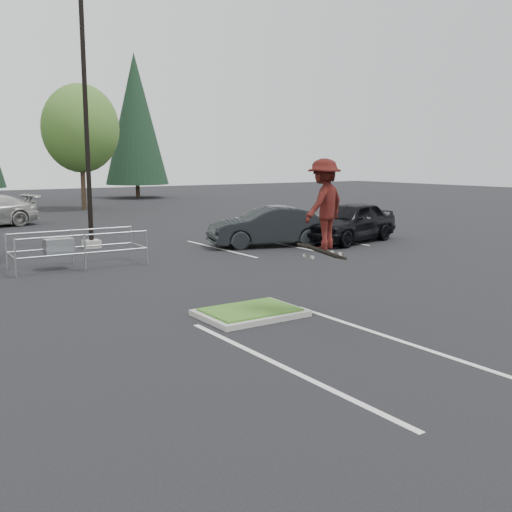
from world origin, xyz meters
TOP-DOWN VIEW (x-y plane):
  - ground at (0.00, 0.00)m, footprint 120.00×120.00m
  - grass_median at (0.00, 0.00)m, footprint 2.20×1.60m
  - stall_lines at (-1.35, 6.02)m, footprint 22.62×17.60m
  - light_pole at (0.50, 12.00)m, footprint 0.70×0.60m
  - decid_c at (5.99, 29.83)m, footprint 5.12×5.12m
  - conif_c at (14.00, 39.50)m, footprint 5.50×5.50m
  - cart_corral at (-1.72, 8.01)m, footprint 4.15×1.59m
  - skateboarder at (1.20, -1.00)m, footprint 1.41×1.09m
  - car_r_charc at (6.50, 8.56)m, footprint 5.02×2.99m
  - car_r_black at (10.00, 7.64)m, footprint 5.27×3.16m

SIDE VIEW (x-z plane):
  - ground at x=0.00m, z-range 0.00..0.00m
  - stall_lines at x=-1.35m, z-range 0.00..0.01m
  - grass_median at x=0.00m, z-range 0.00..0.16m
  - cart_corral at x=-1.72m, z-range 0.15..1.31m
  - car_r_charc at x=6.50m, z-range 0.00..1.56m
  - car_r_black at x=10.00m, z-range 0.00..1.68m
  - skateboarder at x=1.20m, z-range 1.36..3.55m
  - light_pole at x=0.50m, z-range -0.50..9.62m
  - decid_c at x=5.99m, z-range 1.06..9.45m
  - conif_c at x=14.00m, z-range 0.60..13.10m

